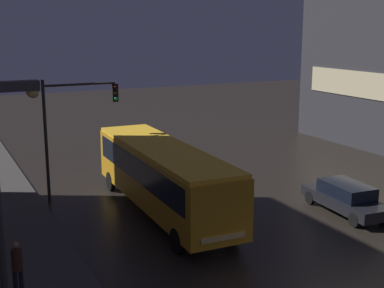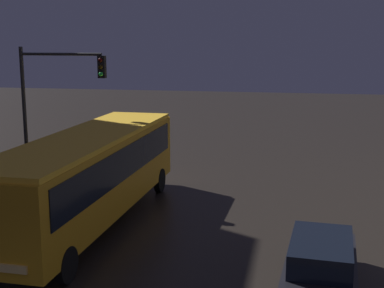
{
  "view_description": "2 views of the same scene",
  "coord_description": "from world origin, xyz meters",
  "views": [
    {
      "loc": [
        -11.5,
        -10.79,
        8.5
      ],
      "look_at": [
        1.09,
        14.57,
        2.27
      ],
      "focal_mm": 50.0,
      "sensor_mm": 36.0,
      "label": 1
    },
    {
      "loc": [
        4.73,
        -5.79,
        6.34
      ],
      "look_at": [
        1.08,
        12.61,
        2.67
      ],
      "focal_mm": 50.0,
      "sensor_mm": 36.0,
      "label": 2
    }
  ],
  "objects": [
    {
      "name": "bus_near",
      "position": [
        -2.18,
        10.99,
        1.96
      ],
      "size": [
        2.93,
        11.81,
        3.17
      ],
      "rotation": [
        0.0,
        0.0,
        3.12
      ],
      "color": "orange",
      "rests_on": "ground"
    },
    {
      "name": "car_taxi",
      "position": [
        5.46,
        7.25,
        0.73
      ],
      "size": [
        2.11,
        4.84,
        1.42
      ],
      "rotation": [
        0.0,
        0.0,
        3.07
      ],
      "color": "black",
      "rests_on": "ground"
    },
    {
      "name": "traffic_light_main",
      "position": [
        -5.3,
        14.88,
        4.15
      ],
      "size": [
        3.76,
        0.35,
        6.06
      ],
      "color": "#2D2D2D",
      "rests_on": "ground"
    }
  ]
}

